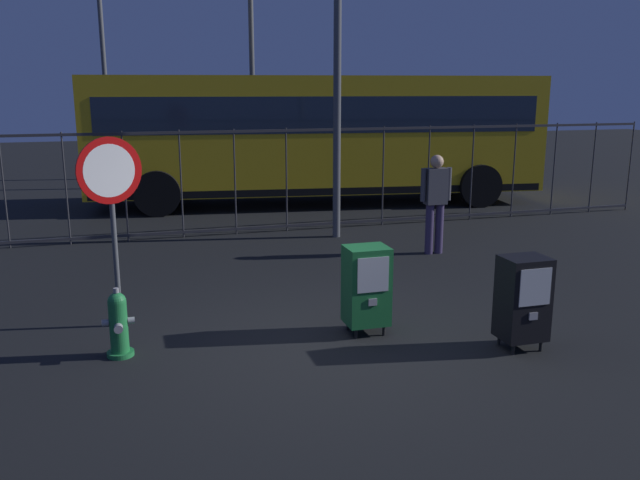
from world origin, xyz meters
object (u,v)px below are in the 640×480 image
(pedestrian, at_px, (435,198))
(bus_near, at_px, (316,132))
(stop_sign, at_px, (111,193))
(street_light_far_left, at_px, (338,20))
(fire_hydrant, at_px, (118,324))
(street_light_near_right, at_px, (100,11))
(newspaper_box_secondary, at_px, (366,285))
(street_light_near_left, at_px, (251,40))
(newspaper_box_primary, at_px, (523,298))

(pedestrian, xyz_separation_m, bus_near, (-0.49, 5.44, 0.76))
(stop_sign, xyz_separation_m, street_light_far_left, (3.92, 3.82, 2.30))
(fire_hydrant, bearing_deg, pedestrian, 30.92)
(bus_near, bearing_deg, street_light_near_right, 137.74)
(street_light_far_left, bearing_deg, pedestrian, -54.59)
(stop_sign, bearing_deg, newspaper_box_secondary, -20.79)
(pedestrian, height_order, street_light_near_left, street_light_near_left)
(newspaper_box_primary, xyz_separation_m, street_light_near_left, (-0.48, 12.56, 3.41))
(stop_sign, bearing_deg, newspaper_box_primary, -24.98)
(newspaper_box_secondary, bearing_deg, street_light_far_left, 76.02)
(pedestrian, bearing_deg, newspaper_box_secondary, -127.14)
(newspaper_box_secondary, relative_size, street_light_near_right, 0.12)
(fire_hydrant, relative_size, newspaper_box_secondary, 0.73)
(pedestrian, bearing_deg, street_light_near_left, 99.63)
(pedestrian, bearing_deg, bus_near, 95.19)
(bus_near, relative_size, street_light_near_left, 1.57)
(newspaper_box_primary, height_order, bus_near, bus_near)
(fire_hydrant, distance_m, newspaper_box_secondary, 2.73)
(newspaper_box_secondary, height_order, bus_near, bus_near)
(pedestrian, relative_size, street_light_far_left, 0.25)
(street_light_near_right, bearing_deg, stop_sign, -89.05)
(fire_hydrant, relative_size, stop_sign, 0.33)
(street_light_near_left, bearing_deg, street_light_near_right, 145.18)
(newspaper_box_secondary, xyz_separation_m, bus_near, (1.91, 8.62, 1.14))
(newspaper_box_primary, relative_size, bus_near, 0.09)
(fire_hydrant, relative_size, street_light_near_right, 0.09)
(street_light_far_left, bearing_deg, street_light_near_left, 92.06)
(bus_near, height_order, street_light_far_left, street_light_far_left)
(fire_hydrant, bearing_deg, stop_sign, 89.90)
(newspaper_box_secondary, distance_m, pedestrian, 4.00)
(newspaper_box_primary, relative_size, newspaper_box_secondary, 1.00)
(stop_sign, relative_size, pedestrian, 1.34)
(newspaper_box_primary, bearing_deg, street_light_near_left, 92.19)
(fire_hydrant, xyz_separation_m, newspaper_box_secondary, (2.72, -0.11, 0.22))
(fire_hydrant, relative_size, bus_near, 0.07)
(fire_hydrant, xyz_separation_m, stop_sign, (0.00, 0.92, 1.25))
(bus_near, distance_m, street_light_near_left, 3.90)
(pedestrian, xyz_separation_m, street_light_far_left, (-1.19, 1.68, 2.96))
(street_light_near_left, xyz_separation_m, street_light_far_left, (0.24, -6.80, -0.07))
(newspaper_box_primary, relative_size, street_light_far_left, 0.15)
(newspaper_box_secondary, relative_size, street_light_near_left, 0.15)
(fire_hydrant, bearing_deg, newspaper_box_secondary, -2.23)
(pedestrian, distance_m, street_light_near_right, 13.01)
(street_light_near_left, bearing_deg, pedestrian, -80.37)
(newspaper_box_secondary, bearing_deg, bus_near, 77.52)
(stop_sign, distance_m, pedestrian, 5.58)
(newspaper_box_secondary, bearing_deg, newspaper_box_primary, -32.14)
(bus_near, distance_m, street_light_far_left, 4.41)
(pedestrian, relative_size, street_light_near_left, 0.24)
(bus_near, bearing_deg, newspaper_box_primary, -85.18)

